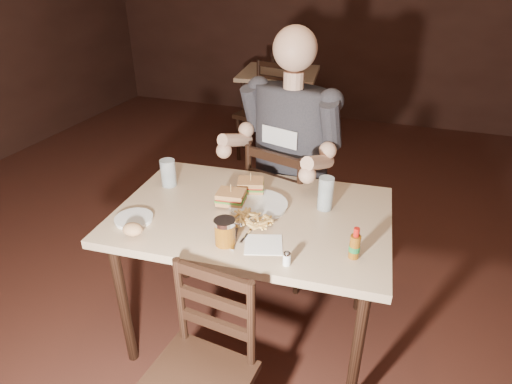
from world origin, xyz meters
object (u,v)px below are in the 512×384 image
(glass_right, at_px, (326,193))
(dinner_plate, at_px, (258,205))
(bg_chair_far, at_px, (292,91))
(side_plate, at_px, (134,219))
(glass_left, at_px, (168,173))
(bg_chair_near, at_px, (263,114))
(diner, at_px, (288,129))
(chair_far, at_px, (289,210))
(bg_table, at_px, (279,80))
(hot_sauce, at_px, (355,243))
(main_table, at_px, (253,226))
(syrup_dispenser, at_px, (225,232))

(glass_right, bearing_deg, dinner_plate, -163.21)
(bg_chair_far, relative_size, side_plate, 5.05)
(bg_chair_far, relative_size, glass_left, 5.90)
(bg_chair_near, height_order, diner, diner)
(glass_right, distance_m, side_plate, 0.89)
(chair_far, bearing_deg, diner, 90.00)
(bg_chair_far, height_order, dinner_plate, bg_chair_far)
(bg_chair_near, xyz_separation_m, side_plate, (0.24, -2.51, 0.31))
(glass_left, bearing_deg, glass_right, 2.43)
(bg_table, distance_m, dinner_plate, 2.85)
(side_plate, bearing_deg, dinner_plate, 31.83)
(glass_left, distance_m, glass_right, 0.81)
(glass_left, relative_size, glass_right, 0.88)
(bg_chair_near, bearing_deg, glass_left, -70.50)
(dinner_plate, bearing_deg, hot_sauce, -26.81)
(diner, height_order, glass_left, diner)
(dinner_plate, bearing_deg, bg_chair_far, 102.33)
(chair_far, distance_m, glass_left, 0.81)
(glass_left, relative_size, side_plate, 0.86)
(bg_chair_far, bearing_deg, dinner_plate, 120.56)
(chair_far, xyz_separation_m, diner, (-0.01, -0.05, 0.54))
(main_table, xyz_separation_m, bg_chair_near, (-0.71, 2.26, -0.22))
(syrup_dispenser, bearing_deg, glass_right, 47.77)
(dinner_plate, bearing_deg, glass_right, 16.79)
(dinner_plate, distance_m, side_plate, 0.57)
(dinner_plate, relative_size, glass_right, 1.70)
(glass_right, bearing_deg, chair_far, 122.55)
(bg_table, relative_size, bg_chair_far, 1.06)
(bg_chair_far, bearing_deg, syrup_dispenser, 119.04)
(diner, bearing_deg, syrup_dispenser, -76.30)
(bg_chair_near, relative_size, glass_right, 5.81)
(bg_chair_far, distance_m, dinner_plate, 3.41)
(diner, distance_m, syrup_dispenser, 0.83)
(glass_right, distance_m, hot_sauce, 0.38)
(syrup_dispenser, distance_m, side_plate, 0.46)
(main_table, xyz_separation_m, hot_sauce, (0.50, -0.19, 0.15))
(bg_chair_near, xyz_separation_m, glass_left, (0.21, -2.15, 0.37))
(glass_left, relative_size, hot_sauce, 1.04)
(bg_chair_near, height_order, glass_left, bg_chair_near)
(bg_chair_far, relative_size, hot_sauce, 6.14)
(bg_table, xyz_separation_m, glass_left, (0.21, -2.70, 0.16))
(main_table, xyz_separation_m, chair_far, (0.03, 0.59, -0.24))
(dinner_plate, xyz_separation_m, side_plate, (-0.49, -0.30, -0.00))
(hot_sauce, bearing_deg, main_table, 158.65)
(dinner_plate, relative_size, syrup_dispenser, 2.39)
(main_table, height_order, chair_far, chair_far)
(glass_right, bearing_deg, bg_chair_near, 115.82)
(dinner_plate, distance_m, hot_sauce, 0.55)
(chair_far, bearing_deg, glass_right, 138.44)
(hot_sauce, bearing_deg, diner, 123.56)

